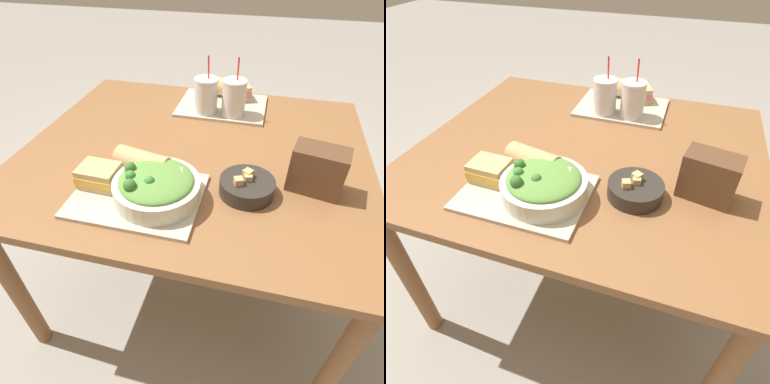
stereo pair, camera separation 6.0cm
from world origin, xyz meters
TOP-DOWN VIEW (x-y plane):
  - ground_plane at (0.00, 0.00)m, footprint 12.00×12.00m
  - dining_table at (0.00, 0.00)m, footprint 1.21×1.07m
  - tray_near at (-0.10, -0.30)m, footprint 0.37×0.28m
  - tray_far at (0.04, 0.35)m, footprint 0.37×0.28m
  - salad_bowl at (-0.04, -0.30)m, footprint 0.25×0.25m
  - soup_bowl at (0.21, -0.21)m, footprint 0.16×0.16m
  - sandwich_near at (-0.22, -0.28)m, footprint 0.12×0.10m
  - baguette_near at (-0.12, -0.20)m, footprint 0.18×0.11m
  - sandwich_far at (0.09, 0.43)m, footprint 0.14×0.13m
  - baguette_far at (0.03, 0.45)m, footprint 0.14×0.10m
  - drink_cup_dark at (-0.02, 0.27)m, footprint 0.10×0.10m
  - drink_cup_red at (0.09, 0.27)m, footprint 0.10×0.10m
  - chip_bag at (0.40, -0.14)m, footprint 0.17×0.12m

SIDE VIEW (x-z plane):
  - ground_plane at x=0.00m, z-range 0.00..0.00m
  - dining_table at x=0.00m, z-range 0.28..1.02m
  - tray_near at x=-0.10m, z-range 0.74..0.75m
  - tray_far at x=0.04m, z-range 0.74..0.75m
  - soup_bowl at x=0.21m, z-range 0.73..0.80m
  - sandwich_far at x=0.09m, z-range 0.75..0.82m
  - sandwich_near at x=-0.22m, z-range 0.75..0.82m
  - baguette_near at x=-0.12m, z-range 0.75..0.83m
  - baguette_far at x=0.03m, z-range 0.75..0.83m
  - salad_bowl at x=-0.04m, z-range 0.74..0.84m
  - chip_bag at x=0.40m, z-range 0.74..0.88m
  - drink_cup_dark at x=-0.02m, z-range 0.70..0.93m
  - drink_cup_red at x=0.09m, z-range 0.70..0.94m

